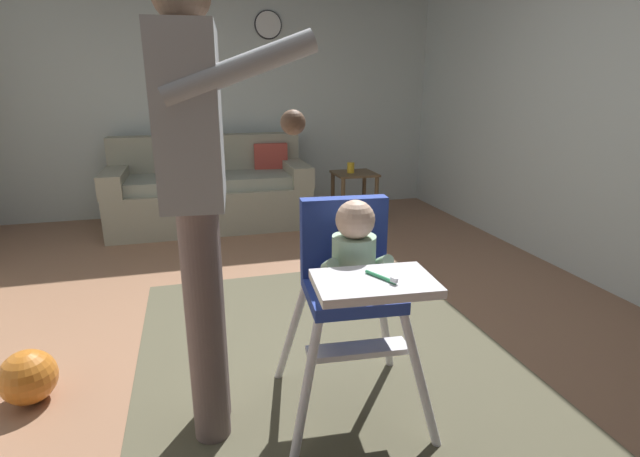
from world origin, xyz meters
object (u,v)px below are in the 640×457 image
at_px(couch, 211,191).
at_px(high_chair, 352,270).
at_px(toy_ball, 28,377).
at_px(wall_clock, 268,25).
at_px(sippy_cup, 351,168).
at_px(side_table, 354,187).
at_px(adult_standing, 198,193).

xyz_separation_m(couch, high_chair, (0.42, -3.07, 0.31)).
distance_m(toy_ball, wall_clock, 3.97).
xyz_separation_m(couch, sippy_cup, (1.33, -0.37, 0.24)).
bearing_deg(high_chair, couch, -167.71).
bearing_deg(side_table, adult_standing, -119.88).
relative_size(adult_standing, wall_clock, 6.07).
height_order(couch, adult_standing, adult_standing).
xyz_separation_m(toy_ball, side_table, (2.30, 2.29, 0.26)).
xyz_separation_m(high_chair, side_table, (0.96, 2.70, -0.26)).
bearing_deg(adult_standing, sippy_cup, 66.00).
height_order(adult_standing, toy_ball, adult_standing).
xyz_separation_m(couch, wall_clock, (0.70, 0.48, 1.60)).
bearing_deg(high_chair, adult_standing, -90.86).
bearing_deg(wall_clock, adult_standing, -103.65).
height_order(adult_standing, side_table, adult_standing).
height_order(couch, sippy_cup, couch).
relative_size(adult_standing, toy_ball, 7.15).
distance_m(couch, adult_standing, 3.09).
xyz_separation_m(toy_ball, wall_clock, (1.62, 3.13, 1.81)).
relative_size(toy_ball, sippy_cup, 2.39).
distance_m(adult_standing, wall_clock, 3.72).
xyz_separation_m(high_chair, wall_clock, (0.28, 3.55, 1.29)).
distance_m(high_chair, wall_clock, 3.79).
bearing_deg(high_chair, sippy_cup, 165.83).
bearing_deg(couch, side_table, 74.84).
relative_size(sippy_cup, wall_clock, 0.36).
height_order(toy_ball, sippy_cup, sippy_cup).
relative_size(high_chair, side_table, 1.80).
xyz_separation_m(adult_standing, toy_ball, (-0.77, 0.36, -0.85)).
bearing_deg(side_table, couch, 164.84).
distance_m(couch, side_table, 1.42).
bearing_deg(sippy_cup, toy_ball, -134.61).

